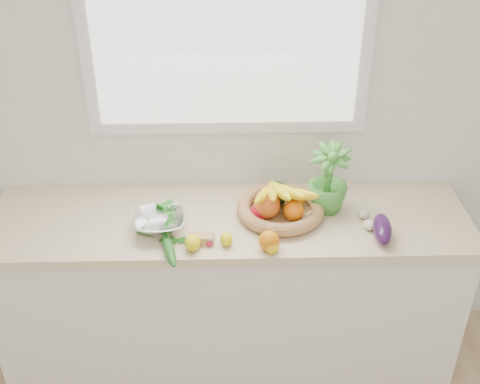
{
  "coord_description": "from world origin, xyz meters",
  "views": [
    {
      "loc": [
        -0.01,
        -0.35,
        2.49
      ],
      "look_at": [
        0.05,
        1.93,
        1.05
      ],
      "focal_mm": 45.0,
      "sensor_mm": 36.0,
      "label": 1
    }
  ],
  "objects_px": {
    "eggplant": "(382,229)",
    "fruit_basket": "(280,205)",
    "potted_herb": "(328,178)",
    "colander_with_spinach": "(160,219)",
    "apple": "(259,212)",
    "cucumber": "(169,249)"
  },
  "relations": [
    {
      "from": "potted_herb",
      "to": "colander_with_spinach",
      "type": "bearing_deg",
      "value": -168.63
    },
    {
      "from": "colander_with_spinach",
      "to": "potted_herb",
      "type": "bearing_deg",
      "value": 11.37
    },
    {
      "from": "cucumber",
      "to": "colander_with_spinach",
      "type": "height_order",
      "value": "colander_with_spinach"
    },
    {
      "from": "cucumber",
      "to": "fruit_basket",
      "type": "distance_m",
      "value": 0.57
    },
    {
      "from": "apple",
      "to": "fruit_basket",
      "type": "xyz_separation_m",
      "value": [
        0.1,
        0.04,
        0.01
      ]
    },
    {
      "from": "colander_with_spinach",
      "to": "eggplant",
      "type": "bearing_deg",
      "value": -4.44
    },
    {
      "from": "eggplant",
      "to": "cucumber",
      "type": "xyz_separation_m",
      "value": [
        -0.93,
        -0.09,
        -0.02
      ]
    },
    {
      "from": "potted_herb",
      "to": "fruit_basket",
      "type": "xyz_separation_m",
      "value": [
        -0.22,
        -0.04,
        -0.11
      ]
    },
    {
      "from": "apple",
      "to": "eggplant",
      "type": "xyz_separation_m",
      "value": [
        0.53,
        -0.15,
        0.0
      ]
    },
    {
      "from": "cucumber",
      "to": "colander_with_spinach",
      "type": "xyz_separation_m",
      "value": [
        -0.05,
        0.17,
        0.04
      ]
    },
    {
      "from": "apple",
      "to": "eggplant",
      "type": "distance_m",
      "value": 0.55
    },
    {
      "from": "eggplant",
      "to": "colander_with_spinach",
      "type": "height_order",
      "value": "colander_with_spinach"
    },
    {
      "from": "cucumber",
      "to": "fruit_basket",
      "type": "xyz_separation_m",
      "value": [
        0.49,
        0.28,
        0.03
      ]
    },
    {
      "from": "colander_with_spinach",
      "to": "fruit_basket",
      "type": "bearing_deg",
      "value": 11.39
    },
    {
      "from": "apple",
      "to": "colander_with_spinach",
      "type": "bearing_deg",
      "value": -171.11
    },
    {
      "from": "potted_herb",
      "to": "fruit_basket",
      "type": "bearing_deg",
      "value": -168.67
    },
    {
      "from": "fruit_basket",
      "to": "colander_with_spinach",
      "type": "relative_size",
      "value": 2.07
    },
    {
      "from": "eggplant",
      "to": "fruit_basket",
      "type": "distance_m",
      "value": 0.47
    },
    {
      "from": "eggplant",
      "to": "fruit_basket",
      "type": "xyz_separation_m",
      "value": [
        -0.44,
        0.19,
        0.01
      ]
    },
    {
      "from": "eggplant",
      "to": "cucumber",
      "type": "bearing_deg",
      "value": -174.19
    },
    {
      "from": "potted_herb",
      "to": "colander_with_spinach",
      "type": "height_order",
      "value": "potted_herb"
    },
    {
      "from": "eggplant",
      "to": "potted_herb",
      "type": "relative_size",
      "value": 0.63
    }
  ]
}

